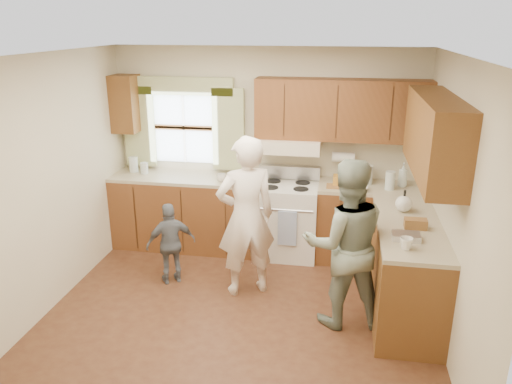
% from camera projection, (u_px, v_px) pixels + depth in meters
% --- Properties ---
extents(room, '(3.80, 3.80, 3.80)m').
position_uv_depth(room, '(238.00, 195.00, 4.60)').
color(room, '#442215').
rests_on(room, ground).
extents(kitchen_fixtures, '(3.80, 2.25, 2.15)m').
position_uv_depth(kitchen_fixtures, '(311.00, 201.00, 5.64)').
color(kitchen_fixtures, '#47230F').
rests_on(kitchen_fixtures, ground).
extents(stove, '(0.76, 0.67, 1.07)m').
position_uv_depth(stove, '(286.00, 218.00, 6.15)').
color(stove, silver).
rests_on(stove, ground).
extents(woman_left, '(0.74, 0.65, 1.71)m').
position_uv_depth(woman_left, '(246.00, 217.00, 5.14)').
color(woman_left, white).
rests_on(woman_left, ground).
extents(woman_right, '(0.91, 0.77, 1.63)m').
position_uv_depth(woman_right, '(345.00, 244.00, 4.61)').
color(woman_right, '#253E2F').
rests_on(woman_right, ground).
extents(child, '(0.58, 0.47, 0.93)m').
position_uv_depth(child, '(171.00, 244.00, 5.46)').
color(child, slate).
rests_on(child, ground).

